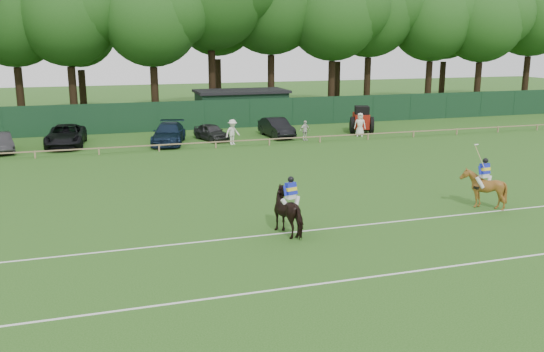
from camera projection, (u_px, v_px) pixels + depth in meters
name	position (u px, v px, depth m)	size (l,w,h in m)	color
ground	(282.00, 225.00, 24.04)	(160.00, 160.00, 0.00)	#1E4C14
horse_dark	(291.00, 212.00, 22.82)	(0.98, 2.16, 1.82)	black
horse_chestnut	(483.00, 189.00, 26.34)	(1.46, 1.65, 1.81)	brown
sedan_grey	(0.00, 143.00, 39.45)	(1.41, 4.03, 1.33)	#29292B
suv_black	(66.00, 136.00, 41.64)	(2.56, 5.56, 1.54)	black
sedan_navy	(169.00, 134.00, 42.64)	(2.14, 5.27, 1.53)	#101F34
hatch_grey	(211.00, 132.00, 44.20)	(1.49, 3.69, 1.26)	#303033
estate_black	(276.00, 128.00, 45.68)	(1.58, 4.52, 1.49)	black
spectator_left	(233.00, 132.00, 42.24)	(1.20, 0.69, 1.86)	silver
spectator_mid	(305.00, 130.00, 44.04)	(0.90, 0.38, 1.54)	silver
spectator_right	(360.00, 125.00, 45.92)	(0.92, 0.60, 1.87)	silver
rider_dark	(291.00, 192.00, 22.63)	(0.92, 0.51, 1.41)	silver
rider_chestnut	(485.00, 172.00, 26.14)	(0.94, 0.55, 2.05)	silver
polo_ball	(481.00, 187.00, 30.12)	(0.09, 0.09, 0.09)	silver
pitch_lines	(313.00, 254.00, 20.79)	(60.00, 5.10, 0.01)	silver
pitch_rail	(202.00, 143.00, 40.65)	(62.10, 0.10, 0.50)	#997F5B
perimeter_fence	(182.00, 116.00, 48.81)	(92.08, 0.08, 2.50)	#14351E
utility_shed	(241.00, 106.00, 53.28)	(8.40, 4.40, 3.04)	#14331E
tree_row	(190.00, 118.00, 57.11)	(96.00, 12.00, 21.00)	#26561C
tractor	(361.00, 120.00, 47.72)	(2.53, 3.07, 2.22)	maroon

